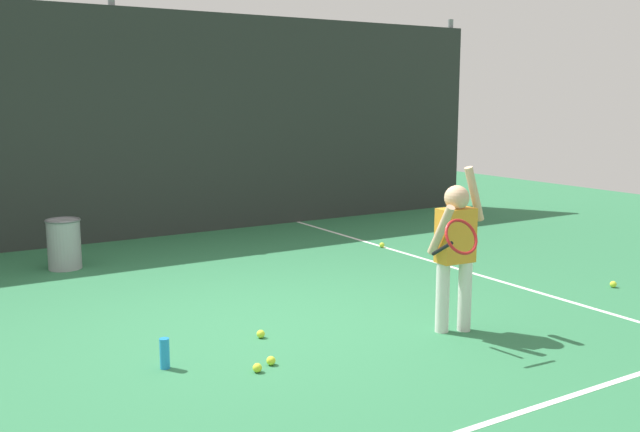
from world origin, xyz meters
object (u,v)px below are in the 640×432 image
(tennis_ball_2, at_px, (440,247))
(tennis_ball_3, at_px, (613,284))
(tennis_ball_1, at_px, (271,361))
(tennis_player, at_px, (456,245))
(ball_hopper, at_px, (64,243))
(tennis_ball_6, at_px, (261,334))
(water_bottle, at_px, (165,353))
(tennis_ball_4, at_px, (382,245))
(tennis_ball_0, at_px, (257,368))

(tennis_ball_2, relative_size, tennis_ball_3, 1.00)
(tennis_ball_1, relative_size, tennis_ball_3, 1.00)
(tennis_player, bearing_deg, ball_hopper, 123.10)
(tennis_ball_3, xyz_separation_m, tennis_ball_6, (-3.72, 0.50, 0.00))
(tennis_ball_1, bearing_deg, water_bottle, 152.94)
(water_bottle, xyz_separation_m, tennis_ball_3, (4.59, -0.28, -0.08))
(tennis_player, height_order, tennis_ball_6, tennis_player)
(tennis_player, distance_m, water_bottle, 2.41)
(tennis_ball_2, distance_m, tennis_ball_6, 3.91)
(tennis_ball_6, bearing_deg, tennis_player, -26.18)
(ball_hopper, relative_size, tennis_ball_4, 8.52)
(tennis_player, xyz_separation_m, ball_hopper, (-2.20, 3.93, -0.44))
(tennis_ball_1, relative_size, tennis_ball_6, 1.00)
(water_bottle, distance_m, tennis_ball_6, 0.90)
(tennis_player, xyz_separation_m, tennis_ball_3, (2.32, 0.19, -0.69))
(tennis_ball_1, xyz_separation_m, tennis_ball_3, (3.93, 0.06, 0.00))
(tennis_ball_2, bearing_deg, ball_hopper, 161.58)
(ball_hopper, bearing_deg, tennis_ball_2, -18.42)
(tennis_player, relative_size, tennis_ball_1, 20.46)
(tennis_ball_3, relative_size, tennis_ball_6, 1.00)
(tennis_ball_0, relative_size, tennis_ball_3, 1.00)
(tennis_ball_2, bearing_deg, tennis_ball_4, 140.42)
(tennis_ball_4, bearing_deg, tennis_ball_0, -138.10)
(water_bottle, xyz_separation_m, tennis_ball_4, (3.77, 2.50, -0.08))
(ball_hopper, relative_size, tennis_ball_0, 8.52)
(tennis_ball_0, height_order, tennis_ball_4, same)
(ball_hopper, bearing_deg, tennis_ball_6, -76.18)
(tennis_ball_1, distance_m, tennis_ball_4, 4.21)
(water_bottle, distance_m, tennis_ball_1, 0.75)
(tennis_ball_0, relative_size, tennis_ball_4, 1.00)
(tennis_ball_2, xyz_separation_m, tennis_ball_4, (-0.57, 0.47, 0.00))
(tennis_player, relative_size, tennis_ball_0, 20.46)
(tennis_ball_3, bearing_deg, tennis_ball_4, 106.46)
(ball_hopper, bearing_deg, tennis_ball_1, -81.14)
(tennis_ball_1, bearing_deg, tennis_ball_6, 69.96)
(tennis_ball_2, height_order, tennis_ball_6, same)
(tennis_player, bearing_deg, water_bottle, 172.10)
(tennis_player, xyz_separation_m, water_bottle, (-2.28, 0.47, -0.62))
(ball_hopper, height_order, water_bottle, ball_hopper)
(tennis_ball_0, height_order, tennis_ball_2, same)
(tennis_ball_1, bearing_deg, tennis_ball_0, -153.97)
(water_bottle, distance_m, tennis_ball_3, 4.60)
(tennis_ball_0, height_order, tennis_ball_3, same)
(ball_hopper, xyz_separation_m, tennis_ball_3, (4.52, -3.74, -0.26))
(tennis_ball_4, height_order, tennis_ball_6, same)
(tennis_ball_3, bearing_deg, tennis_ball_2, 96.33)
(water_bottle, distance_m, tennis_ball_4, 4.52)
(tennis_ball_3, bearing_deg, tennis_player, -175.37)
(ball_hopper, height_order, tennis_ball_2, ball_hopper)
(ball_hopper, bearing_deg, tennis_ball_4, -14.43)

